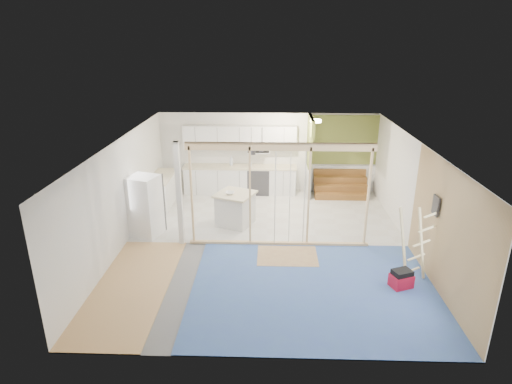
{
  "coord_description": "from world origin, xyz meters",
  "views": [
    {
      "loc": [
        0.07,
        -9.53,
        4.85
      ],
      "look_at": [
        -0.28,
        0.6,
        1.17
      ],
      "focal_mm": 30.0,
      "sensor_mm": 36.0,
      "label": 1
    }
  ],
  "objects_px": {
    "toolbox": "(401,279)",
    "ladder": "(415,244)",
    "island": "(235,209)",
    "fridge": "(145,206)"
  },
  "relations": [
    {
      "from": "fridge",
      "to": "ladder",
      "type": "relative_size",
      "value": 0.95
    },
    {
      "from": "toolbox",
      "to": "ladder",
      "type": "height_order",
      "value": "ladder"
    },
    {
      "from": "island",
      "to": "ladder",
      "type": "height_order",
      "value": "ladder"
    },
    {
      "from": "toolbox",
      "to": "ladder",
      "type": "distance_m",
      "value": 0.78
    },
    {
      "from": "toolbox",
      "to": "ladder",
      "type": "xyz_separation_m",
      "value": [
        0.28,
        0.28,
        0.67
      ]
    },
    {
      "from": "ladder",
      "to": "toolbox",
      "type": "bearing_deg",
      "value": -154.0
    },
    {
      "from": "toolbox",
      "to": "ladder",
      "type": "relative_size",
      "value": 0.3
    },
    {
      "from": "ladder",
      "to": "fridge",
      "type": "bearing_deg",
      "value": 142.39
    },
    {
      "from": "island",
      "to": "toolbox",
      "type": "height_order",
      "value": "island"
    },
    {
      "from": "fridge",
      "to": "ladder",
      "type": "distance_m",
      "value": 6.47
    }
  ]
}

